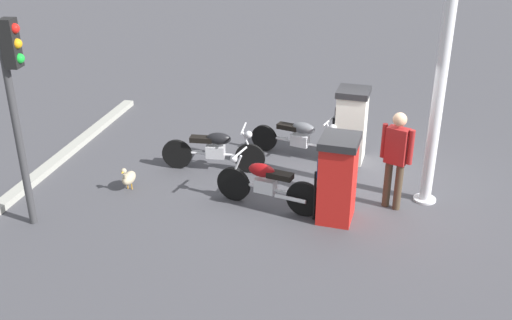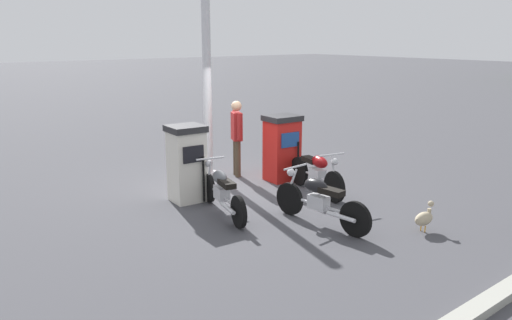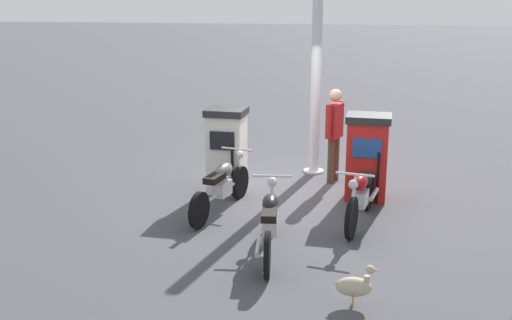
{
  "view_description": "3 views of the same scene",
  "coord_description": "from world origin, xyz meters",
  "px_view_note": "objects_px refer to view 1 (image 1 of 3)",
  "views": [
    {
      "loc": [
        -0.65,
        9.96,
        5.08
      ],
      "look_at": [
        1.6,
        0.58,
        0.63
      ],
      "focal_mm": 41.53,
      "sensor_mm": 36.0,
      "label": 1
    },
    {
      "loc": [
        8.47,
        -5.97,
        3.17
      ],
      "look_at": [
        0.75,
        -0.04,
        0.78
      ],
      "focal_mm": 35.55,
      "sensor_mm": 36.0,
      "label": 2
    },
    {
      "loc": [
        10.29,
        1.0,
        3.44
      ],
      "look_at": [
        1.73,
        -0.42,
        1.06
      ],
      "focal_mm": 43.02,
      "sensor_mm": 36.0,
      "label": 3
    }
  ],
  "objects_px": {
    "fuel_pump_far": "(337,178)",
    "motorcycle_near_pump": "(299,138)",
    "motorcycle_far_pump": "(266,184)",
    "roadside_traffic_light": "(15,89)",
    "fuel_pump_near": "(351,125)",
    "motorcycle_extra": "(215,149)",
    "wandering_duck": "(129,178)",
    "canopy_support_pole": "(438,97)",
    "attendant_person": "(396,154)"
  },
  "relations": [
    {
      "from": "canopy_support_pole",
      "to": "wandering_duck",
      "type": "bearing_deg",
      "value": 9.1
    },
    {
      "from": "motorcycle_extra",
      "to": "canopy_support_pole",
      "type": "height_order",
      "value": "canopy_support_pole"
    },
    {
      "from": "fuel_pump_far",
      "to": "motorcycle_near_pump",
      "type": "relative_size",
      "value": 0.72
    },
    {
      "from": "canopy_support_pole",
      "to": "motorcycle_far_pump",
      "type": "bearing_deg",
      "value": 18.58
    },
    {
      "from": "fuel_pump_far",
      "to": "motorcycle_far_pump",
      "type": "bearing_deg",
      "value": -4.36
    },
    {
      "from": "fuel_pump_far",
      "to": "wandering_duck",
      "type": "bearing_deg",
      "value": -2.27
    },
    {
      "from": "fuel_pump_near",
      "to": "roadside_traffic_light",
      "type": "height_order",
      "value": "roadside_traffic_light"
    },
    {
      "from": "roadside_traffic_light",
      "to": "canopy_support_pole",
      "type": "xyz_separation_m",
      "value": [
        -6.27,
        -2.32,
        -0.38
      ]
    },
    {
      "from": "motorcycle_far_pump",
      "to": "roadside_traffic_light",
      "type": "bearing_deg",
      "value": 21.59
    },
    {
      "from": "fuel_pump_near",
      "to": "motorcycle_extra",
      "type": "relative_size",
      "value": 0.74
    },
    {
      "from": "fuel_pump_far",
      "to": "roadside_traffic_light",
      "type": "distance_m",
      "value": 5.21
    },
    {
      "from": "fuel_pump_near",
      "to": "canopy_support_pole",
      "type": "distance_m",
      "value": 2.38
    },
    {
      "from": "fuel_pump_near",
      "to": "fuel_pump_far",
      "type": "relative_size",
      "value": 1.02
    },
    {
      "from": "roadside_traffic_light",
      "to": "motorcycle_near_pump",
      "type": "bearing_deg",
      "value": -136.07
    },
    {
      "from": "fuel_pump_far",
      "to": "attendant_person",
      "type": "bearing_deg",
      "value": -146.37
    },
    {
      "from": "attendant_person",
      "to": "motorcycle_near_pump",
      "type": "bearing_deg",
      "value": -41.62
    },
    {
      "from": "wandering_duck",
      "to": "roadside_traffic_light",
      "type": "distance_m",
      "value": 2.73
    },
    {
      "from": "motorcycle_near_pump",
      "to": "motorcycle_far_pump",
      "type": "relative_size",
      "value": 1.06
    },
    {
      "from": "motorcycle_far_pump",
      "to": "canopy_support_pole",
      "type": "height_order",
      "value": "canopy_support_pole"
    },
    {
      "from": "motorcycle_near_pump",
      "to": "motorcycle_far_pump",
      "type": "xyz_separation_m",
      "value": [
        0.19,
        2.21,
        0.02
      ]
    },
    {
      "from": "fuel_pump_near",
      "to": "motorcycle_far_pump",
      "type": "distance_m",
      "value": 2.66
    },
    {
      "from": "fuel_pump_near",
      "to": "fuel_pump_far",
      "type": "distance_m",
      "value": 2.43
    },
    {
      "from": "fuel_pump_near",
      "to": "wandering_duck",
      "type": "relative_size",
      "value": 2.99
    },
    {
      "from": "motorcycle_near_pump",
      "to": "motorcycle_extra",
      "type": "relative_size",
      "value": 1.0
    },
    {
      "from": "fuel_pump_far",
      "to": "motorcycle_extra",
      "type": "bearing_deg",
      "value": -27.42
    },
    {
      "from": "motorcycle_near_pump",
      "to": "fuel_pump_near",
      "type": "bearing_deg",
      "value": -172.92
    },
    {
      "from": "motorcycle_far_pump",
      "to": "motorcycle_extra",
      "type": "relative_size",
      "value": 0.94
    },
    {
      "from": "motorcycle_near_pump",
      "to": "motorcycle_far_pump",
      "type": "bearing_deg",
      "value": 85.03
    },
    {
      "from": "roadside_traffic_light",
      "to": "wandering_duck",
      "type": "bearing_deg",
      "value": -123.42
    },
    {
      "from": "motorcycle_near_pump",
      "to": "attendant_person",
      "type": "relative_size",
      "value": 1.17
    },
    {
      "from": "wandering_duck",
      "to": "canopy_support_pole",
      "type": "distance_m",
      "value": 5.63
    },
    {
      "from": "motorcycle_extra",
      "to": "fuel_pump_far",
      "type": "bearing_deg",
      "value": 152.58
    },
    {
      "from": "motorcycle_extra",
      "to": "roadside_traffic_light",
      "type": "xyz_separation_m",
      "value": [
        2.27,
        2.63,
        1.88
      ]
    },
    {
      "from": "motorcycle_near_pump",
      "to": "wandering_duck",
      "type": "xyz_separation_m",
      "value": [
        2.8,
        2.16,
        -0.19
      ]
    },
    {
      "from": "wandering_duck",
      "to": "motorcycle_far_pump",
      "type": "bearing_deg",
      "value": 178.71
    },
    {
      "from": "motorcycle_near_pump",
      "to": "roadside_traffic_light",
      "type": "distance_m",
      "value": 5.56
    },
    {
      "from": "wandering_duck",
      "to": "roadside_traffic_light",
      "type": "xyz_separation_m",
      "value": [
        0.97,
        1.47,
        2.09
      ]
    },
    {
      "from": "fuel_pump_far",
      "to": "motorcycle_extra",
      "type": "relative_size",
      "value": 0.72
    },
    {
      "from": "fuel_pump_near",
      "to": "fuel_pump_far",
      "type": "height_order",
      "value": "fuel_pump_near"
    },
    {
      "from": "motorcycle_far_pump",
      "to": "motorcycle_extra",
      "type": "xyz_separation_m",
      "value": [
        1.3,
        -1.21,
        -0.0
      ]
    },
    {
      "from": "fuel_pump_far",
      "to": "motorcycle_near_pump",
      "type": "bearing_deg",
      "value": -66.13
    },
    {
      "from": "fuel_pump_near",
      "to": "canopy_support_pole",
      "type": "bearing_deg",
      "value": 135.98
    },
    {
      "from": "fuel_pump_far",
      "to": "wandering_duck",
      "type": "height_order",
      "value": "fuel_pump_far"
    },
    {
      "from": "fuel_pump_far",
      "to": "canopy_support_pole",
      "type": "bearing_deg",
      "value": -146.04
    },
    {
      "from": "canopy_support_pole",
      "to": "motorcycle_near_pump",
      "type": "bearing_deg",
      "value": -27.56
    },
    {
      "from": "motorcycle_near_pump",
      "to": "attendant_person",
      "type": "distance_m",
      "value": 2.64
    },
    {
      "from": "motorcycle_far_pump",
      "to": "canopy_support_pole",
      "type": "distance_m",
      "value": 3.21
    },
    {
      "from": "motorcycle_extra",
      "to": "attendant_person",
      "type": "distance_m",
      "value": 3.54
    },
    {
      "from": "fuel_pump_far",
      "to": "motorcycle_far_pump",
      "type": "relative_size",
      "value": 0.76
    },
    {
      "from": "motorcycle_near_pump",
      "to": "roadside_traffic_light",
      "type": "relative_size",
      "value": 0.61
    }
  ]
}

